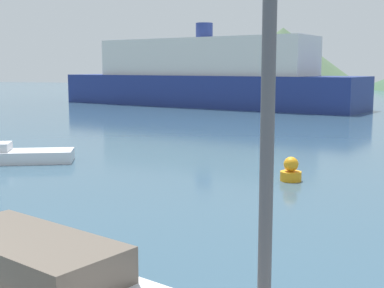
{
  "coord_description": "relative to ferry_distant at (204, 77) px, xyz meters",
  "views": [
    {
      "loc": [
        7.29,
        -4.42,
        4.01
      ],
      "look_at": [
        0.67,
        14.0,
        1.2
      ],
      "focal_mm": 50.0,
      "sensor_mm": 36.0,
      "label": 1
    }
  ],
  "objects": [
    {
      "name": "hill_west",
      "position": [
        -2.71,
        60.44,
        3.11
      ],
      "size": [
        33.5,
        33.5,
        12.33
      ],
      "color": "#4C6647",
      "rests_on": "ground_plane"
    },
    {
      "name": "ferry_distant",
      "position": [
        0.0,
        0.0,
        0.0
      ],
      "size": [
        34.03,
        14.9,
        8.58
      ],
      "rotation": [
        0.0,
        0.0,
        -0.24
      ],
      "color": "navy",
      "rests_on": "ground_plane"
    },
    {
      "name": "buoy_marker",
      "position": [
        14.94,
        -34.92,
        -2.7
      ],
      "size": [
        0.75,
        0.75,
        0.87
      ],
      "color": "orange",
      "rests_on": "ground_plane"
    }
  ]
}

